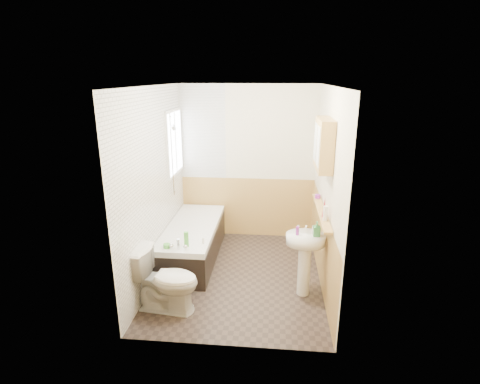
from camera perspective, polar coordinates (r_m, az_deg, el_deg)
name	(u,v)px	position (r m, az deg, el deg)	size (l,w,h in m)	color
floor	(239,275)	(5.25, -0.16, -12.57)	(2.80, 2.80, 0.00)	#2C231F
ceiling	(239,86)	(4.55, -0.19, 15.87)	(2.80, 2.80, 0.00)	white
wall_back	(247,163)	(6.11, 1.13, 4.42)	(2.20, 0.02, 2.50)	#F0E6C6
wall_front	(224,232)	(3.43, -2.49, -6.16)	(2.20, 0.02, 2.50)	#F0E6C6
wall_left	(154,186)	(4.98, -13.00, 0.95)	(0.02, 2.80, 2.50)	#F0E6C6
wall_right	(328,190)	(4.77, 13.21, 0.23)	(0.02, 2.80, 2.50)	#F0E6C6
wainscot_right	(322,245)	(5.04, 12.37, -7.94)	(0.01, 2.80, 1.00)	tan
wainscot_front	(225,302)	(3.81, -2.29, -16.42)	(2.20, 0.01, 1.00)	tan
wainscot_back	(247,207)	(6.30, 1.07, -2.30)	(2.20, 0.01, 1.00)	tan
tile_cladding_left	(155,186)	(4.97, -12.76, 0.94)	(0.01, 2.80, 2.50)	white
tile_return_back	(202,132)	(6.09, -5.77, 9.08)	(0.75, 0.01, 1.50)	white
window	(175,143)	(5.76, -9.90, 7.43)	(0.03, 0.79, 0.99)	white
bathtub	(193,241)	(5.62, -7.19, -7.41)	(0.70, 1.79, 0.67)	black
shower_riser	(172,148)	(5.52, -10.31, 6.57)	(0.10, 0.08, 1.21)	silver
toilet	(166,280)	(4.48, -11.22, -13.02)	(0.43, 0.77, 0.75)	white
sink	(305,252)	(4.65, 9.87, -8.97)	(0.47, 0.38, 0.91)	white
pine_shelf	(321,212)	(4.75, 12.31, -2.94)	(0.10, 1.37, 0.03)	tan
medicine_cabinet	(324,144)	(4.53, 12.65, 7.11)	(0.17, 0.66, 0.60)	tan
foam_can	(325,213)	(4.40, 12.88, -3.20)	(0.05, 0.05, 0.18)	silver
green_bottle	(324,207)	(4.49, 12.75, -2.30)	(0.05, 0.05, 0.25)	maroon
black_jar	(318,196)	(5.20, 11.74, -0.65)	(0.08, 0.08, 0.05)	purple
soap_bottle	(316,233)	(4.52, 11.58, -6.10)	(0.08, 0.18, 0.08)	#388447
clear_bottle	(297,231)	(4.50, 8.74, -5.87)	(0.04, 0.04, 0.11)	purple
blue_gel	(186,239)	(4.83, -8.17, -7.15)	(0.06, 0.04, 0.20)	#59C647
cream_jar	(167,246)	(4.87, -11.11, -8.06)	(0.09, 0.09, 0.05)	#59C647
orange_bottle	(203,241)	(4.92, -5.63, -7.41)	(0.03, 0.03, 0.08)	silver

